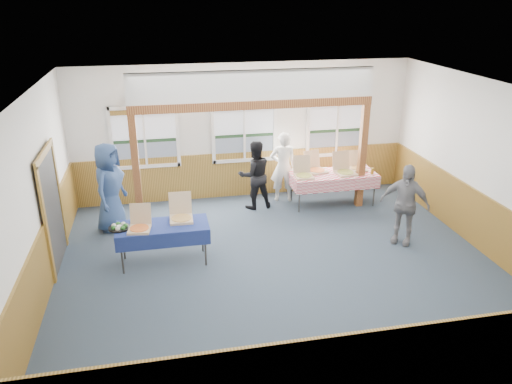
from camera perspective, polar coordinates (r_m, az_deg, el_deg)
The scene contains 31 objects.
floor at distance 9.29m, azimuth 2.58°, elevation -8.27°, with size 8.00×8.00×0.00m, color #2B3946.
ceiling at distance 8.17m, azimuth 2.96°, elevation 11.53°, with size 8.00×8.00×0.00m, color white.
wall_back at distance 11.86m, azimuth -1.38°, elevation 6.92°, with size 8.00×8.00×0.00m, color silver.
wall_front at distance 5.64m, azimuth 11.61°, elevation -11.60°, with size 8.00×8.00×0.00m, color silver.
wall_left at distance 8.60m, azimuth -24.07°, elevation -1.00°, with size 8.00×8.00×0.00m, color silver.
wall_right at distance 10.29m, azimuth 24.92°, elevation 2.48°, with size 8.00×8.00×0.00m, color silver.
wainscot_back at distance 12.15m, azimuth -1.31°, elevation 2.11°, with size 7.98×0.05×1.10m, color brown.
wainscot_front at distance 6.29m, azimuth 10.75°, elevation -19.50°, with size 7.98×0.05×1.10m, color brown.
wainscot_left at distance 9.02m, azimuth -22.89°, elevation -7.14°, with size 0.05×6.98×1.10m, color brown.
wainscot_right at distance 10.64m, azimuth 23.92°, elevation -2.86°, with size 0.05×6.98×1.10m, color brown.
cased_opening at distance 9.61m, azimuth -22.32°, elevation -1.95°, with size 0.06×1.30×2.10m, color #2E2E2E.
window_left at distance 11.63m, azimuth -12.64°, elevation 6.50°, with size 1.56×0.10×1.46m.
window_mid at distance 11.80m, azimuth -1.35°, elevation 7.24°, with size 1.56×0.10×1.46m.
window_right at distance 12.40m, azimuth 9.27°, elevation 7.69°, with size 1.56×0.10×1.46m.
post_left at distance 10.67m, azimuth -13.53°, elevation 2.33°, with size 0.15×0.15×2.40m, color #612B15.
post_right at distance 11.57m, azimuth 12.03°, elevation 3.99°, with size 0.15×0.15×2.40m, color #612B15.
cross_beam at distance 10.50m, azimuth -0.25°, elevation 9.95°, with size 5.15×0.18×0.18m, color #612B15.
table_left at distance 9.20m, azimuth -10.63°, elevation -4.08°, with size 1.80×1.28×0.76m.
table_right at distance 11.73m, azimuth 8.81°, elevation 1.90°, with size 2.12×1.28×0.76m.
pizza_box_a at distance 9.06m, azimuth -13.16°, elevation -3.83°, with size 0.44×0.51×0.41m.
pizza_box_b at distance 9.30m, azimuth -8.55°, elevation -2.76°, with size 0.43×0.52×0.46m.
pizza_box_c at distance 11.37m, azimuth 5.46°, elevation 2.06°, with size 0.43×0.51×0.44m.
pizza_box_d at distance 11.74m, azimuth 6.87°, elevation 2.65°, with size 0.51×0.58×0.45m.
pizza_box_e at distance 11.70m, azimuth 10.10°, elevation 2.41°, with size 0.48×0.57×0.47m.
pizza_box_f at distance 12.05m, azimuth 11.53°, elevation 2.84°, with size 0.40×0.48×0.41m.
veggie_tray at distance 9.19m, azimuth -15.35°, elevation -3.89°, with size 0.38×0.38×0.09m.
drink_glass at distance 11.78m, azimuth 13.14°, elevation 2.33°, with size 0.07×0.07×0.15m, color #956718.
woman_white at distance 11.74m, azimuth 3.12°, elevation 2.87°, with size 0.61×0.40×1.68m, color white.
woman_black at distance 11.34m, azimuth -0.15°, elevation 1.96°, with size 0.77×0.60×1.59m, color black.
man_blue at distance 10.67m, azimuth -16.39°, elevation 0.53°, with size 0.92×0.60×1.88m, color #324D7F.
person_grey at distance 10.14m, azimuth 16.61°, elevation -1.35°, with size 0.96×0.40×1.64m, color slate.
Camera 1 is at (-2.00, -7.78, 4.67)m, focal length 35.00 mm.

